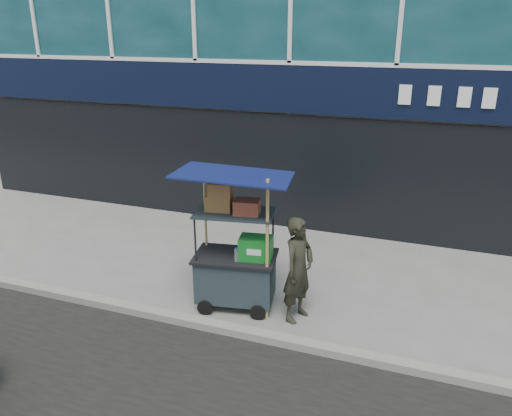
% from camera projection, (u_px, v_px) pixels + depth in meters
% --- Properties ---
extents(ground, '(80.00, 80.00, 0.00)m').
position_uv_depth(ground, '(210.00, 320.00, 7.31)').
color(ground, slate).
rests_on(ground, ground).
extents(curb, '(80.00, 0.18, 0.12)m').
position_uv_depth(curb, '(204.00, 324.00, 7.12)').
color(curb, gray).
rests_on(curb, ground).
extents(vendor_cart, '(1.79, 1.40, 2.19)m').
position_uv_depth(vendor_cart, '(236.00, 260.00, 7.46)').
color(vendor_cart, black).
rests_on(vendor_cart, ground).
extents(vendor_man, '(0.54, 0.67, 1.58)m').
position_uv_depth(vendor_man, '(298.00, 270.00, 7.12)').
color(vendor_man, black).
rests_on(vendor_man, ground).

